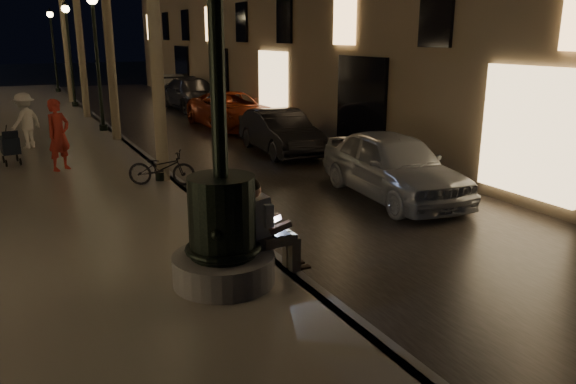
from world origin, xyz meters
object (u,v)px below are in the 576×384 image
lamp_curb_c (69,41)px  pedestrian_red (59,135)px  lamp_curb_a (153,47)px  pedestrian_white (25,121)px  lamp_curb_b (96,43)px  car_front (393,165)px  lamp_curb_d (53,40)px  stroller (10,145)px  car_second (280,132)px  car_rear (193,94)px  fountain_lamppost (222,212)px  bicycle (162,168)px  car_fifth (171,87)px  seated_man_laptop (264,224)px  car_third (231,110)px

lamp_curb_c → pedestrian_red: (-1.97, -13.85, -2.14)m
lamp_curb_a → pedestrian_white: 6.61m
lamp_curb_b → car_front: size_ratio=1.12×
lamp_curb_d → pedestrian_white: (-2.57, -18.33, -2.21)m
lamp_curb_b → stroller: lamp_curb_b is taller
lamp_curb_b → car_second: bearing=-52.4°
lamp_curb_b → car_rear: size_ratio=0.94×
pedestrian_red → fountain_lamppost: bearing=-117.1°
lamp_curb_d → car_front: lamp_curb_d is taller
lamp_curb_a → car_rear: bearing=69.3°
fountain_lamppost → stroller: fountain_lamppost is taller
pedestrian_white → bicycle: 6.64m
lamp_curb_a → stroller: (-3.08, 3.43, -2.53)m
lamp_curb_b → car_rear: (5.12, 5.56, -2.49)m
fountain_lamppost → car_fifth: bearing=76.0°
car_rear → pedestrian_red: pedestrian_red is taller
fountain_lamppost → seated_man_laptop: fountain_lamppost is taller
fountain_lamppost → lamp_curb_b: 14.16m
stroller → car_third: (7.81, 4.11, -0.02)m
fountain_lamppost → seated_man_laptop: 0.67m
car_third → car_second: bearing=-94.8°
seated_man_laptop → car_fifth: size_ratio=0.34×
seated_man_laptop → car_front: (4.45, 2.91, -0.21)m
stroller → fountain_lamppost: bearing=-81.7°
car_front → pedestrian_white: 11.18m
stroller → car_second: bearing=-13.6°
bicycle → pedestrian_white: bearing=50.2°
seated_man_laptop → car_fifth: 25.40m
car_front → lamp_curb_c: bearing=108.3°
seated_man_laptop → car_rear: bearing=75.1°
lamp_curb_d → pedestrian_red: (-1.97, -21.85, -2.14)m
car_second → car_third: size_ratio=0.80×
car_third → pedestrian_white: (-7.30, -1.87, 0.34)m
fountain_lamppost → pedestrian_red: bearing=98.9°
car_front → car_rear: (0.76, 16.65, 0.01)m
seated_man_laptop → lamp_curb_d: 30.09m
seated_man_laptop → lamp_curb_b: bearing=89.6°
fountain_lamppost → stroller: (-2.38, 9.43, -0.50)m
lamp_curb_c → car_third: 10.02m
car_third → car_front: bearing=-92.1°
car_second → car_rear: (0.82, 11.14, 0.09)m
lamp_curb_a → car_third: 9.26m
car_fifth → lamp_curb_d: bearing=138.4°
car_third → pedestrian_red: 8.61m
bicycle → car_third: bearing=-2.8°
pedestrian_red → bicycle: pedestrian_red is taller
lamp_curb_b → stroller: size_ratio=4.73×
car_fifth → car_third: bearing=-92.0°
lamp_curb_a → car_second: (4.30, 2.42, -2.58)m
stroller → car_fifth: 17.59m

